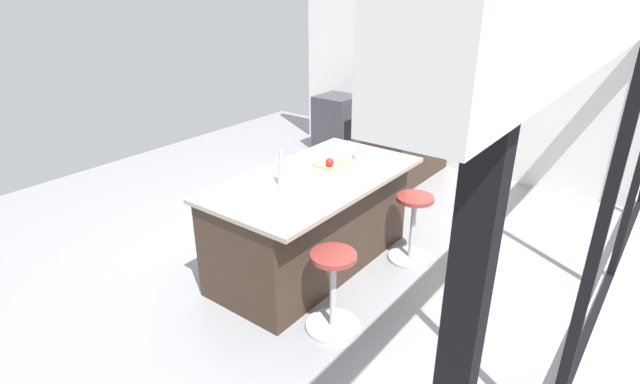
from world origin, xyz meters
The scene contains 12 objects.
ground_plane centered at (0.00, 0.00, 0.00)m, with size 8.17×8.17×0.00m, color gray.
window_panel_rear centered at (0.00, 2.54, 1.44)m, with size 6.28×0.12×2.68m.
interior_partition_left centered at (-3.14, 0.00, 1.34)m, with size 0.15×5.09×2.68m.
sink_cabinet centered at (-2.80, -0.24, 0.46)m, with size 2.30×0.60×1.18m.
oven_range centered at (-2.79, -1.74, 0.44)m, with size 0.60×0.61×0.87m.
kitchen_island centered at (0.25, 0.14, 0.47)m, with size 2.10×1.11×0.94m.
stool_by_window centered at (-0.42, 0.87, 0.32)m, with size 0.44×0.44×0.69m.
stool_middle centered at (0.91, 0.87, 0.32)m, with size 0.44×0.44×0.69m.
cutting_board centered at (-0.12, 0.11, 0.95)m, with size 0.36×0.24×0.02m, color tan.
apple_red centered at (0.00, 0.16, 1.00)m, with size 0.08×0.08×0.08m, color red.
water_bottle centered at (0.58, 0.07, 1.06)m, with size 0.06×0.06×0.31m.
fruit_bowl centered at (-0.43, 0.26, 0.98)m, with size 0.20×0.20×0.07m.
Camera 1 is at (3.54, 2.75, 2.62)m, focal length 27.77 mm.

